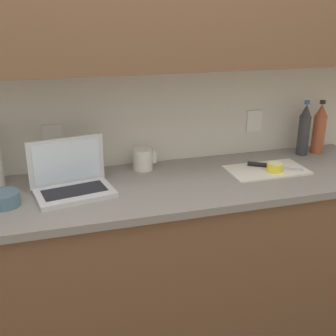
# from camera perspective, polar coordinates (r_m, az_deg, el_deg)

# --- Properties ---
(wall_back) EXTENTS (5.20, 0.38, 2.60)m
(wall_back) POSITION_cam_1_polar(r_m,az_deg,el_deg) (1.99, -6.45, 17.28)
(wall_back) COLOR silver
(wall_back) RESTS_ON ground_plane
(counter_unit) EXTENTS (2.54, 0.60, 0.92)m
(counter_unit) POSITION_cam_1_polar(r_m,az_deg,el_deg) (2.13, -4.71, -13.75)
(counter_unit) COLOR brown
(counter_unit) RESTS_ON ground_plane
(laptop) EXTENTS (0.37, 0.27, 0.23)m
(laptop) POSITION_cam_1_polar(r_m,az_deg,el_deg) (1.89, -12.96, -1.56)
(laptop) COLOR silver
(laptop) RESTS_ON counter_unit
(cutting_board) EXTENTS (0.39, 0.22, 0.01)m
(cutting_board) POSITION_cam_1_polar(r_m,az_deg,el_deg) (2.15, 13.23, -0.25)
(cutting_board) COLOR silver
(cutting_board) RESTS_ON counter_unit
(knife) EXTENTS (0.25, 0.17, 0.02)m
(knife) POSITION_cam_1_polar(r_m,az_deg,el_deg) (2.18, 13.06, 0.34)
(knife) COLOR silver
(knife) RESTS_ON cutting_board
(lemon_half_cut) EXTENTS (0.08, 0.08, 0.04)m
(lemon_half_cut) POSITION_cam_1_polar(r_m,az_deg,el_deg) (2.13, 14.28, 0.10)
(lemon_half_cut) COLOR yellow
(lemon_half_cut) RESTS_ON cutting_board
(bottle_green_soda) EXTENTS (0.06, 0.06, 0.30)m
(bottle_green_soda) POSITION_cam_1_polar(r_m,az_deg,el_deg) (2.41, 17.94, 4.89)
(bottle_green_soda) COLOR #333338
(bottle_green_soda) RESTS_ON counter_unit
(bottle_oil_tall) EXTENTS (0.07, 0.07, 0.30)m
(bottle_oil_tall) POSITION_cam_1_polar(r_m,az_deg,el_deg) (2.47, 19.80, 4.96)
(bottle_oil_tall) COLOR #A34C2D
(bottle_oil_tall) RESTS_ON counter_unit
(measuring_cup) EXTENTS (0.12, 0.10, 0.10)m
(measuring_cup) POSITION_cam_1_polar(r_m,az_deg,el_deg) (2.10, -3.42, 1.17)
(measuring_cup) COLOR silver
(measuring_cup) RESTS_ON counter_unit
(bowl_white) EXTENTS (0.13, 0.13, 0.06)m
(bowl_white) POSITION_cam_1_polar(r_m,az_deg,el_deg) (1.85, -21.39, -3.96)
(bowl_white) COLOR slate
(bowl_white) RESTS_ON counter_unit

